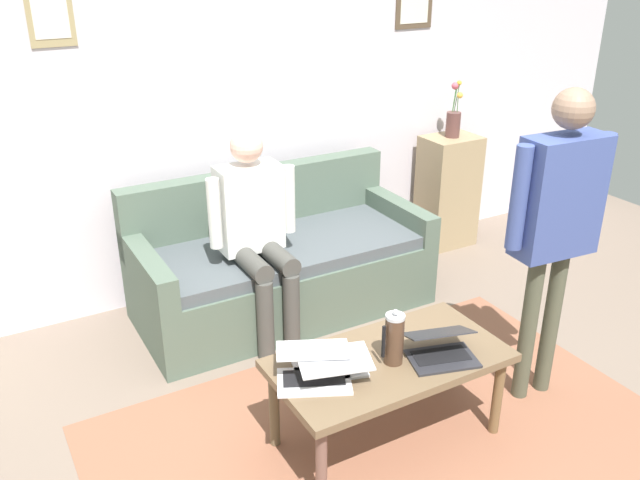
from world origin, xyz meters
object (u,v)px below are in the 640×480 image
Objects in this scene: coffee_table at (389,367)px; laptop_left at (441,349)px; couch at (280,265)px; laptop_center at (331,365)px; french_press at (394,339)px; person_standing at (558,211)px; person_seated at (256,225)px; flower_vase at (454,119)px; laptop_right at (314,370)px; side_shelf at (448,191)px.

coffee_table is 0.25m from laptop_left.
couch is 5.05× the size of laptop_left.
laptop_center is at bearing -15.25° from laptop_left.
person_standing is at bearing 177.64° from french_press.
person_standing reaches higher than person_seated.
laptop_left is 0.53m from laptop_center.
couch reaches higher than coffee_table.
laptop_left is 0.88× the size of flower_vase.
french_press reaches higher than laptop_left.
laptop_right reaches higher than coffee_table.
french_press is at bearing 167.77° from laptop_center.
person_seated is at bearing -98.40° from laptop_center.
french_press is (0.14, 1.47, 0.29)m from couch.
french_press is 0.31× the size of side_shelf.
laptop_center is at bearing 39.45° from side_shelf.
person_standing is at bearing -176.91° from laptop_left.
coffee_table is 2.86× the size of laptop_center.
flower_vase is (-2.06, -1.69, 0.50)m from laptop_center.
laptop_left is 2.40m from side_shelf.
couch is 0.54m from person_seated.
french_press is 0.66× the size of flower_vase.
couch is 1.46× the size of person_seated.
laptop_center is (0.51, -0.14, 0.00)m from laptop_left.
side_shelf is at bearing -141.82° from laptop_right.
couch is at bearing -95.28° from coffee_table.
side_shelf is at bearing -164.86° from person_seated.
couch is 6.74× the size of french_press.
laptop_right is 0.25× the size of person_standing.
person_seated is at bearing 15.14° from side_shelf.
person_standing is (-0.91, 0.04, 0.46)m from french_press.
person_standing reaches higher than laptop_center.
person_standing is (-0.70, -0.04, 0.54)m from laptop_left.
laptop_center is 1.40× the size of french_press.
french_press is 0.17× the size of person_standing.
person_standing reaches higher than coffee_table.
laptop_right is at bearing 38.17° from flower_vase.
french_press is at bearing 44.84° from flower_vase.
flower_vase is (-1.62, -0.28, 0.71)m from couch.
person_seated is at bearing -51.28° from person_standing.
side_shelf is (-2.06, -1.69, -0.07)m from laptop_center.
laptop_left is 0.88× the size of laptop_right.
laptop_right is (0.52, 1.40, 0.21)m from couch.
laptop_center is at bearing 39.44° from flower_vase.
laptop_center is 0.24× the size of person_standing.
flower_vase is at bearing -149.50° from side_shelf.
laptop_right is at bearing -10.39° from french_press.
person_standing reaches higher than side_shelf.
laptop_right is at bearing 69.60° from couch.
laptop_center is 2.71m from flower_vase.
side_shelf is 0.69× the size of person_seated.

